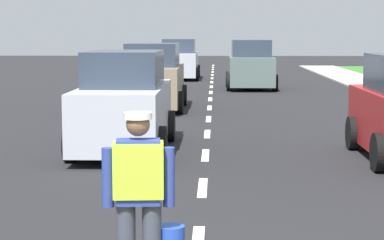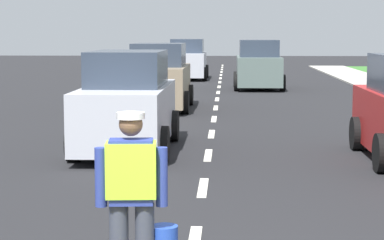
{
  "view_description": "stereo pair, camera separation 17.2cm",
  "coord_description": "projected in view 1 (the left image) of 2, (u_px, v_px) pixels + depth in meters",
  "views": [
    {
      "loc": [
        0.2,
        -5.44,
        2.4
      ],
      "look_at": [
        -0.15,
        5.34,
        1.1
      ],
      "focal_mm": 68.67,
      "sensor_mm": 36.0,
      "label": 1
    },
    {
      "loc": [
        0.37,
        -5.43,
        2.4
      ],
      "look_at": [
        -0.15,
        5.34,
        1.1
      ],
      "focal_mm": 68.67,
      "sensor_mm": 36.0,
      "label": 2
    }
  ],
  "objects": [
    {
      "name": "car_outgoing_far",
      "position": [
        251.0,
        66.0,
        30.94
      ],
      "size": [
        2.08,
        3.87,
        2.07
      ],
      "color": "slate",
      "rests_on": "ground"
    },
    {
      "name": "road_worker",
      "position": [
        141.0,
        192.0,
        6.76
      ],
      "size": [
        0.75,
        0.41,
        1.67
      ],
      "color": "#383D4C",
      "rests_on": "ground"
    },
    {
      "name": "car_oncoming_second",
      "position": [
        153.0,
        79.0,
        22.81
      ],
      "size": [
        2.01,
        4.22,
        2.05
      ],
      "color": "gray",
      "rests_on": "ground"
    },
    {
      "name": "ground_plane",
      "position": [
        210.0,
        99.0,
        26.53
      ],
      "size": [
        96.0,
        96.0,
        0.0
      ],
      "primitive_type": "plane",
      "color": "black"
    },
    {
      "name": "car_oncoming_third",
      "position": [
        179.0,
        61.0,
        37.35
      ],
      "size": [
        2.07,
        4.26,
        2.04
      ],
      "color": "silver",
      "rests_on": "ground"
    },
    {
      "name": "lane_center_line",
      "position": [
        211.0,
        89.0,
        30.69
      ],
      "size": [
        0.14,
        46.4,
        0.01
      ],
      "color": "silver",
      "rests_on": "ground"
    },
    {
      "name": "car_oncoming_lead",
      "position": [
        124.0,
        105.0,
        14.83
      ],
      "size": [
        1.88,
        4.34,
        2.02
      ],
      "color": "silver",
      "rests_on": "ground"
    }
  ]
}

